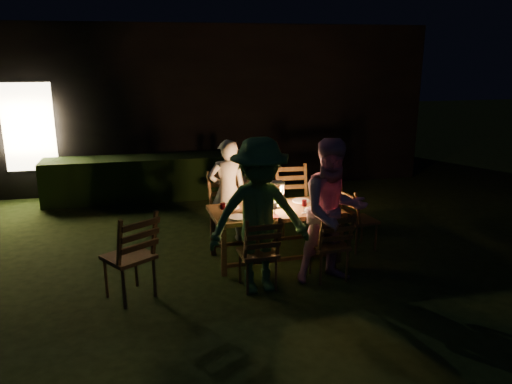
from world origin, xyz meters
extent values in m
plane|color=black|center=(0.00, 0.00, 0.00)|extent=(40.00, 40.00, 0.00)
cube|color=black|center=(0.00, 6.20, 1.60)|extent=(10.00, 4.00, 3.20)
cube|color=#FFE5B2|center=(-2.80, 4.21, 1.35)|extent=(0.90, 0.06, 1.60)
cube|color=black|center=(-0.50, 3.75, 0.40)|extent=(4.20, 0.70, 0.80)
cube|color=#54371C|center=(0.90, 0.49, 0.67)|extent=(1.73, 0.94, 0.05)
cube|color=#54371C|center=(0.15, 0.09, 0.31)|extent=(0.06, 0.06, 0.62)
cube|color=#54371C|center=(0.11, 0.78, 0.31)|extent=(0.06, 0.06, 0.62)
cube|color=#54371C|center=(1.68, 0.19, 0.31)|extent=(0.06, 0.06, 0.62)
cube|color=#54371C|center=(1.64, 0.88, 0.31)|extent=(0.06, 0.06, 0.62)
cube|color=#54371C|center=(0.50, -0.29, 0.43)|extent=(0.45, 0.43, 0.04)
cube|color=#54371C|center=(0.51, -0.47, 0.70)|extent=(0.43, 0.17, 0.50)
cube|color=#54371C|center=(1.39, -0.23, 0.43)|extent=(0.44, 0.42, 0.04)
cube|color=#54371C|center=(1.41, -0.41, 0.69)|extent=(0.42, 0.17, 0.49)
cube|color=#54371C|center=(0.40, 1.21, 0.48)|extent=(0.55, 0.53, 0.04)
cube|color=#54371C|center=(0.36, 1.41, 0.78)|extent=(0.49, 0.24, 0.56)
cube|color=#54371C|center=(1.40, 1.27, 0.49)|extent=(0.51, 0.49, 0.04)
cube|color=#54371C|center=(1.41, 1.48, 0.80)|extent=(0.49, 0.19, 0.57)
cube|color=#54371C|center=(2.14, 0.57, 0.42)|extent=(0.46, 0.48, 0.04)
cube|color=#54371C|center=(1.97, 0.54, 0.68)|extent=(0.21, 0.43, 0.48)
cube|color=#54371C|center=(-0.96, -0.23, 0.49)|extent=(0.65, 0.64, 0.04)
cube|color=#54371C|center=(-0.85, -0.40, 0.79)|extent=(0.49, 0.40, 0.56)
imported|color=silver|center=(0.40, 1.28, 0.75)|extent=(0.57, 0.39, 1.50)
imported|color=#CE8EAD|center=(1.40, -0.30, 0.87)|extent=(0.89, 0.71, 1.74)
imported|color=#396F37|center=(0.50, -0.36, 0.90)|extent=(1.20, 0.74, 1.80)
cube|color=white|center=(0.94, 0.54, 0.71)|extent=(0.15, 0.15, 0.03)
cube|color=white|center=(0.94, 0.54, 1.03)|extent=(0.16, 0.16, 0.03)
cylinder|color=#FF9E3F|center=(0.94, 0.54, 0.83)|extent=(0.09, 0.09, 0.18)
cylinder|color=white|center=(0.33, 0.67, 0.71)|extent=(0.25, 0.25, 0.01)
cylinder|color=white|center=(0.36, 0.23, 0.71)|extent=(0.25, 0.25, 0.01)
cylinder|color=white|center=(1.33, 0.74, 0.71)|extent=(0.25, 0.25, 0.01)
cylinder|color=white|center=(1.36, 0.30, 0.71)|extent=(0.25, 0.25, 0.01)
cylinder|color=#0F471E|center=(0.65, 0.47, 0.84)|extent=(0.07, 0.07, 0.28)
cube|color=red|center=(0.77, 0.16, 0.70)|extent=(0.18, 0.14, 0.01)
cube|color=red|center=(1.47, 0.22, 0.70)|extent=(0.18, 0.14, 0.01)
cube|color=black|center=(0.30, 0.15, 0.70)|extent=(0.14, 0.07, 0.01)
cylinder|color=brown|center=(0.71, 2.30, 0.60)|extent=(0.46, 0.46, 0.04)
cylinder|color=brown|center=(0.71, 2.30, 0.30)|extent=(0.05, 0.05, 0.60)
cylinder|color=#A5A8AD|center=(0.71, 2.30, 0.73)|extent=(0.30, 0.30, 0.22)
cylinder|color=#0F471E|center=(0.66, 2.26, 0.78)|extent=(0.07, 0.07, 0.32)
cylinder|color=#0F471E|center=(0.76, 2.34, 0.78)|extent=(0.07, 0.07, 0.32)
camera|label=1|loc=(-0.66, -5.54, 2.69)|focal=35.00mm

